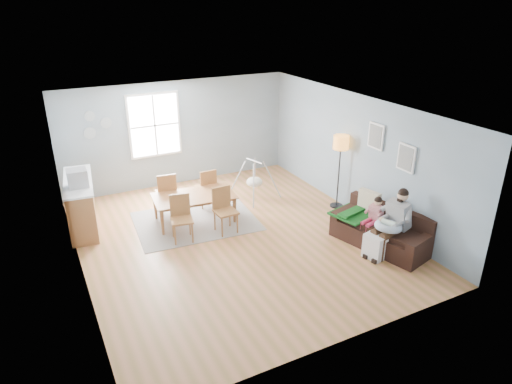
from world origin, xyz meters
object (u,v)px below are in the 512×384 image
chair_nw (167,191)px  baby_swing (254,181)px  counter (81,203)px  sofa (382,232)px  floor_lamp (341,149)px  chair_sw (181,215)px  monitor (77,178)px  dining_table (195,209)px  storage_cube (377,245)px  toddler (374,213)px  father (393,220)px  chair_ne (207,186)px  chair_se (224,207)px

chair_nw → baby_swing: (2.18, -0.11, -0.14)m
counter → sofa: bearing=-34.5°
floor_lamp → chair_sw: bearing=177.3°
chair_nw → counter: 1.83m
floor_lamp → monitor: bearing=166.7°
dining_table → floor_lamp: bearing=-8.0°
sofa → storage_cube: size_ratio=4.05×
sofa → storage_cube: sofa is taller
toddler → floor_lamp: (0.41, 1.74, 0.78)m
father → monitor: size_ratio=3.35×
storage_cube → monitor: monitor is taller
dining_table → baby_swing: baby_swing is taller
sofa → chair_nw: size_ratio=2.09×
storage_cube → counter: counter is taller
sofa → baby_swing: 3.47m
floor_lamp → chair_ne: floor_lamp is taller
toddler → chair_nw: size_ratio=0.80×
dining_table → toddler: bearing=-35.9°
chair_se → monitor: (-2.66, 1.20, 0.70)m
toddler → chair_nw: chair_nw is taller
chair_ne → baby_swing: (1.23, -0.04, -0.10)m
baby_swing → floor_lamp: bearing=-41.7°
floor_lamp → chair_nw: (-3.69, 1.46, -0.87)m
father → chair_sw: bearing=145.4°
father → baby_swing: father is taller
father → baby_swing: size_ratio=1.09×
toddler → monitor: bearing=149.2°
counter → monitor: monitor is taller
toddler → chair_nw: 4.57m
floor_lamp → chair_ne: bearing=153.1°
storage_cube → monitor: size_ratio=1.32×
father → dining_table: bearing=134.5°
dining_table → chair_sw: chair_sw is taller
sofa → storage_cube: (-0.40, -0.31, -0.03)m
father → chair_sw: father is taller
toddler → storage_cube: 0.69m
chair_se → sofa: bearing=-38.0°
father → counter: size_ratio=0.66×
sofa → chair_sw: chair_sw is taller
toddler → counter: counter is taller
counter → chair_se: bearing=-30.7°
storage_cube → dining_table: (-2.57, 2.99, 0.07)m
sofa → counter: 6.32m
storage_cube → baby_swing: (-0.82, 3.56, 0.19)m
sofa → monitor: bearing=148.5°
toddler → floor_lamp: 1.95m
chair_nw → baby_swing: size_ratio=0.84×
father → chair_ne: bearing=123.8°
chair_sw → baby_swing: baby_swing is taller
chair_se → monitor: 3.00m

